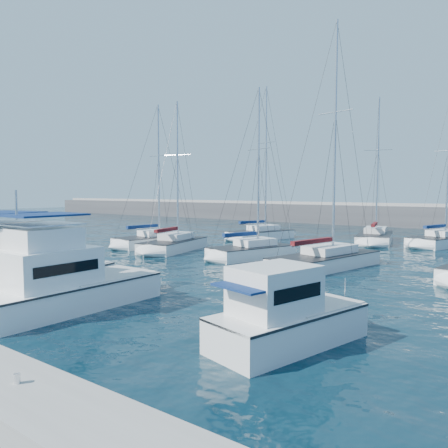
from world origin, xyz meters
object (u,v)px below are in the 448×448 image
Objects in this scene: motor_yacht_port_inner at (13,277)px; sailboat_mid_c at (252,251)px; sailboat_mid_d at (325,260)px; sailboat_back_c at (441,241)px; sailboat_back_b at (375,237)px; sailboat_mid_a at (153,241)px; sailboat_mid_b at (174,245)px; motor_yacht_stbd_outer at (284,319)px; sailboat_back_a at (261,234)px; motor_yacht_stbd_inner at (62,284)px.

sailboat_mid_c is at bearing 70.43° from motor_yacht_port_inner.
sailboat_mid_d is 18.36m from sailboat_back_c.
sailboat_back_c is at bearing -5.63° from sailboat_back_b.
motor_yacht_port_inner is 21.24m from sailboat_mid_a.
motor_yacht_port_inner is at bearing -83.71° from sailboat_mid_b.
motor_yacht_stbd_outer is at bearing -59.22° from sailboat_mid_d.
sailboat_back_a is at bearing 71.28° from sailboat_mid_b.
sailboat_mid_d is 1.01× the size of sailboat_back_a.
motor_yacht_stbd_inner is at bearing -108.45° from sailboat_back_b.
sailboat_back_b is (-6.91, 32.17, -0.42)m from motor_yacht_stbd_outer.
sailboat_mid_b is 0.79× the size of sailboat_mid_d.
sailboat_mid_b is at bearing -168.99° from sailboat_mid_d.
sailboat_mid_c is (11.73, -0.87, 0.01)m from sailboat_mid_a.
sailboat_mid_d is 18.17m from sailboat_back_a.
sailboat_back_b is at bearing 92.78° from sailboat_mid_c.
sailboat_mid_d reaches higher than sailboat_mid_a.
sailboat_mid_c is 13.62m from sailboat_back_a.
motor_yacht_stbd_outer is 28.55m from sailboat_mid_a.
sailboat_mid_d is at bearing -13.71° from sailboat_mid_b.
sailboat_back_b reaches higher than sailboat_mid_a.
sailboat_mid_c is at bearing -174.08° from sailboat_mid_d.
sailboat_back_b is at bearing 51.42° from sailboat_mid_a.
sailboat_back_b is (16.27, 15.50, 0.00)m from sailboat_mid_a.
sailboat_back_a is at bearing 85.33° from motor_yacht_port_inner.
motor_yacht_stbd_inner is at bearing -74.10° from sailboat_mid_b.
sailboat_mid_d reaches higher than motor_yacht_stbd_inner.
motor_yacht_stbd_inner is at bearing -87.11° from sailboat_back_c.
sailboat_back_c is (12.59, 35.15, -0.61)m from motor_yacht_port_inner.
sailboat_mid_a is at bearing 126.18° from motor_yacht_stbd_inner.
motor_yacht_port_inner is 18.12m from sailboat_mid_c.
sailboat_mid_c is 0.80× the size of sailboat_mid_d.
sailboat_mid_c is 16.99m from sailboat_back_b.
sailboat_mid_b is at bearing 119.09° from motor_yacht_stbd_inner.
motor_yacht_port_inner and motor_yacht_stbd_inner have the same top height.
motor_yacht_stbd_inner is 17.61m from sailboat_mid_d.
sailboat_back_b is (11.04, 4.41, -0.04)m from sailboat_back_a.
sailboat_mid_c is 0.90× the size of sailboat_back_b.
sailboat_mid_c is at bearing 95.10° from motor_yacht_stbd_inner.
motor_yacht_port_inner is at bearing -113.73° from sailboat_back_b.
sailboat_back_b is (3.26, 33.93, -0.61)m from motor_yacht_stbd_inner.
sailboat_mid_d is 1.12× the size of sailboat_back_b.
motor_yacht_port_inner is at bearing -171.30° from motor_yacht_stbd_inner.
sailboat_mid_b is 7.92m from sailboat_mid_c.
sailboat_mid_b is at bearing -79.29° from sailboat_back_a.
sailboat_back_c reaches higher than motor_yacht_stbd_inner.
sailboat_back_b is (-1.94, 17.12, -0.02)m from sailboat_mid_d.
sailboat_back_a reaches higher than motor_yacht_stbd_outer.
sailboat_mid_d reaches higher than motor_yacht_port_inner.
sailboat_mid_a is 1.02× the size of sailboat_mid_b.
motor_yacht_stbd_outer is at bearing -35.84° from sailboat_mid_c.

